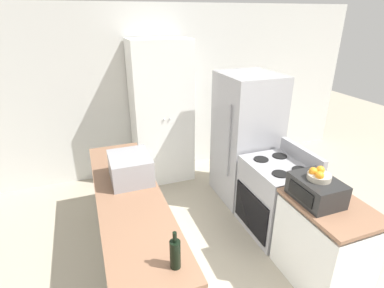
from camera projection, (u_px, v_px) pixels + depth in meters
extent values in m
cube|color=silver|center=(158.00, 93.00, 4.72)|extent=(7.00, 0.06, 2.60)
cube|color=silver|center=(133.00, 234.00, 3.02)|extent=(0.58, 2.36, 0.81)
cube|color=#896047|center=(129.00, 196.00, 2.83)|extent=(0.60, 2.41, 0.04)
cube|color=silver|center=(323.00, 246.00, 2.86)|extent=(0.58, 0.79, 0.81)
cube|color=#896047|center=(332.00, 206.00, 2.68)|extent=(0.60, 0.81, 0.04)
cube|color=white|center=(161.00, 113.00, 4.51)|extent=(0.86, 0.57, 2.14)
sphere|color=#B2B2B7|center=(164.00, 119.00, 4.24)|extent=(0.03, 0.03, 0.03)
sphere|color=#B2B2B7|center=(170.00, 119.00, 4.26)|extent=(0.03, 0.03, 0.03)
cube|color=#9E9EA3|center=(275.00, 198.00, 3.55)|extent=(0.64, 0.77, 0.88)
cube|color=black|center=(251.00, 211.00, 3.49)|extent=(0.02, 0.68, 0.49)
cube|color=#9E9EA3|center=(302.00, 155.00, 3.43)|extent=(0.06, 0.73, 0.16)
cylinder|color=black|center=(280.00, 174.00, 3.17)|extent=(0.17, 0.17, 0.01)
cylinder|color=black|center=(261.00, 159.00, 3.49)|extent=(0.17, 0.17, 0.01)
cylinder|color=black|center=(300.00, 170.00, 3.25)|extent=(0.17, 0.17, 0.01)
cylinder|color=black|center=(280.00, 156.00, 3.57)|extent=(0.17, 0.17, 0.01)
cube|color=#A3A3A8|center=(246.00, 139.00, 4.09)|extent=(0.71, 0.79, 1.76)
cylinder|color=gray|center=(229.00, 142.00, 3.75)|extent=(0.02, 0.02, 0.97)
cube|color=#939399|center=(130.00, 168.00, 3.03)|extent=(0.40, 0.47, 0.27)
cube|color=black|center=(151.00, 166.00, 3.06)|extent=(0.01, 0.29, 0.19)
cylinder|color=black|center=(175.00, 254.00, 1.97)|extent=(0.07, 0.07, 0.21)
cylinder|color=black|center=(175.00, 237.00, 1.92)|extent=(0.03, 0.03, 0.07)
cube|color=black|center=(316.00, 190.00, 2.69)|extent=(0.34, 0.45, 0.22)
cube|color=black|center=(300.00, 194.00, 2.64)|extent=(0.01, 0.31, 0.13)
cylinder|color=#B2A893|center=(319.00, 177.00, 2.64)|extent=(0.21, 0.21, 0.05)
sphere|color=orange|center=(320.00, 170.00, 2.67)|extent=(0.07, 0.07, 0.07)
sphere|color=orange|center=(313.00, 171.00, 2.65)|extent=(0.07, 0.07, 0.07)
sphere|color=orange|center=(320.00, 175.00, 2.58)|extent=(0.07, 0.07, 0.07)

